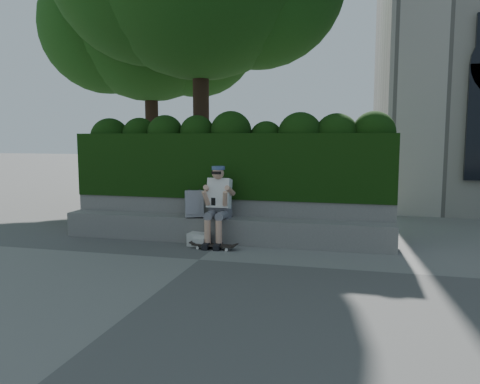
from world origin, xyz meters
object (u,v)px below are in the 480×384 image
(person, at_px, (218,202))
(backpack_plaid, at_px, (194,204))
(backpack_ground, at_px, (199,239))
(skateboard, at_px, (213,245))

(person, bearing_deg, backpack_plaid, 170.25)
(backpack_plaid, bearing_deg, person, -32.54)
(backpack_ground, bearing_deg, skateboard, -21.64)
(skateboard, xyz_separation_m, backpack_ground, (-0.32, 0.17, 0.05))
(skateboard, xyz_separation_m, backpack_plaid, (-0.50, 0.45, 0.63))
(person, relative_size, skateboard, 1.86)
(person, xyz_separation_m, skateboard, (0.02, -0.36, -0.69))
(person, distance_m, backpack_plaid, 0.49)
(skateboard, distance_m, backpack_ground, 0.37)
(skateboard, bearing_deg, backpack_ground, 154.75)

